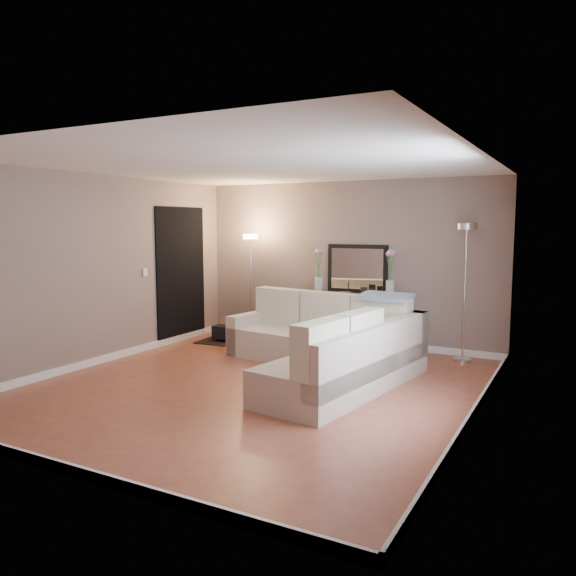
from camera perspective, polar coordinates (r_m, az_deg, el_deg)
The scene contains 23 objects.
floor at distance 6.82m, azimuth -3.23°, elevation -9.95°, with size 5.00×5.50×0.01m, color #9B4F38.
ceiling at distance 6.57m, azimuth -3.38°, elevation 12.43°, with size 5.00×5.50×0.01m, color white.
wall_back at distance 9.03m, azimuth 5.89°, elevation 2.51°, with size 5.00×0.02×2.60m, color gray.
wall_front at distance 4.47m, azimuth -22.12°, elevation -2.03°, with size 5.00×0.02×2.60m, color gray.
wall_left at distance 8.16m, azimuth -18.52°, elevation 1.78°, with size 0.02×5.50×2.60m, color gray.
wall_right at distance 5.68m, azimuth 18.84°, elevation -0.17°, with size 0.02×5.50×2.60m, color gray.
baseboard_back at distance 9.18m, azimuth 5.74°, elevation -5.31°, with size 5.00×0.03×0.10m, color white.
baseboard_front at distance 4.82m, azimuth -21.21°, elevation -16.85°, with size 5.00×0.03×0.10m, color white.
baseboard_left at distance 8.33m, azimuth -18.09°, elevation -6.82°, with size 0.03×5.50×0.10m, color white.
baseboard_right at distance 5.95m, azimuth 18.14°, elevation -12.19°, with size 0.03×5.50×0.10m, color white.
doorway at distance 9.40m, azimuth -10.80°, elevation 1.36°, with size 0.02×1.20×2.20m, color black.
switch_plate at distance 8.75m, azimuth -14.31°, elevation 1.56°, with size 0.02×0.08×0.12m, color white.
sectional_sofa at distance 7.31m, azimuth 4.05°, elevation -5.91°, with size 2.83×2.98×0.96m.
throw_blanket at distance 7.54m, azimuth 9.86°, elevation -0.86°, with size 0.69×0.40×0.05m, color gray.
console_table at distance 8.85m, azimuth 6.04°, elevation -2.91°, with size 1.40×0.42×0.85m.
leaning_mirror at distance 8.90m, azimuth 7.05°, elevation 1.95°, with size 0.98×0.08×0.77m.
table_decor at distance 8.73m, azimuth 6.53°, elevation -0.49°, with size 0.59×0.13×0.14m.
flower_vase_left at distance 8.95m, azimuth 3.13°, elevation 1.47°, with size 0.16×0.13×0.73m.
flower_vase_right at distance 8.56m, azimuth 10.35°, elevation 1.14°, with size 0.16×0.13×0.73m.
floor_lamp_lit at distance 9.39m, azimuth -3.80°, elevation 2.32°, with size 0.27×0.27×1.75m.
floor_lamp_unlit at distance 8.15m, azimuth 17.61°, elevation 2.28°, with size 0.33×0.33×1.94m.
charcoal_rug at distance 9.32m, azimuth -5.22°, elevation -5.39°, with size 1.14×0.86×0.02m, color black.
black_bag at distance 9.30m, azimuth -6.55°, elevation -4.46°, with size 0.32×0.23×0.21m, color black.
Camera 1 is at (3.42, -5.57, 1.93)m, focal length 35.00 mm.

